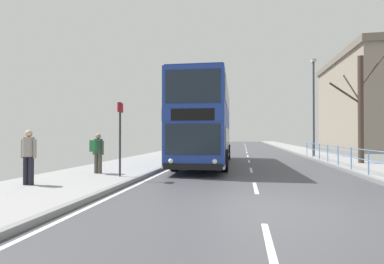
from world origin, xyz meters
TOP-DOWN VIEW (x-y plane):
  - ground at (-0.72, -0.00)m, footprint 15.80×140.00m
  - double_decker_bus_main at (-2.49, 9.69)m, footprint 2.90×11.07m
  - pedestrian_railing_far_kerb at (4.45, 6.36)m, footprint 0.05×20.13m
  - pedestrian_with_backpack at (-6.20, 3.98)m, footprint 0.55×0.57m
  - pedestrian_companion at (-6.98, 1.11)m, footprint 0.54×0.35m
  - bus_stop_sign_near at (-4.95, 3.35)m, footprint 0.08×0.44m
  - street_lamp_far_side at (4.89, 16.10)m, footprint 0.28×0.60m
  - bare_tree_far_00 at (6.10, 10.66)m, footprint 2.46×2.87m

SIDE VIEW (x-z plane):
  - ground at x=-0.72m, z-range -0.06..0.14m
  - pedestrian_railing_far_kerb at x=4.45m, z-range 0.31..1.32m
  - pedestrian_with_backpack at x=-6.20m, z-range 0.27..1.89m
  - pedestrian_companion at x=-6.98m, z-range 0.25..1.96m
  - bus_stop_sign_near at x=-4.95m, z-range 0.45..3.25m
  - double_decker_bus_main at x=-2.49m, z-range 0.11..4.67m
  - bare_tree_far_00 at x=6.10m, z-range 0.26..6.26m
  - street_lamp_far_side at x=4.89m, z-range 0.74..8.02m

